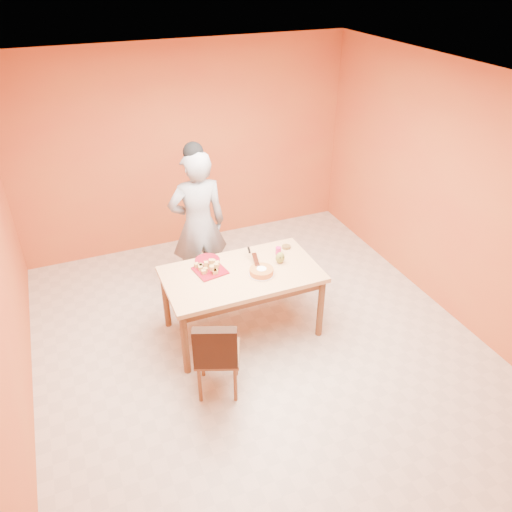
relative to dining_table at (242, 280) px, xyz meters
name	(u,v)px	position (x,y,z in m)	size (l,w,h in m)	color
floor	(259,345)	(0.07, -0.30, -0.67)	(5.00, 5.00, 0.00)	beige
ceiling	(260,84)	(0.07, -0.30, 2.03)	(5.00, 5.00, 0.00)	white
wall_back	(186,149)	(0.07, 2.20, 0.68)	(4.50, 4.50, 0.00)	#CA662E
wall_right	(453,195)	(2.32, -0.30, 0.68)	(5.00, 5.00, 0.00)	#CA662E
dining_table	(242,280)	(0.00, 0.00, 0.00)	(1.60, 0.90, 0.76)	tan
dining_chair	(218,353)	(-0.52, -0.73, -0.21)	(0.54, 0.59, 0.88)	brown
pastry_pile	(210,266)	(-0.29, 0.14, 0.16)	(0.27, 0.27, 0.09)	tan
person	(198,225)	(-0.18, 0.90, 0.24)	(0.66, 0.43, 1.81)	gray
pastry_platter	(210,271)	(-0.29, 0.14, 0.10)	(0.30, 0.30, 0.02)	maroon
red_dinner_plate	(207,260)	(-0.26, 0.35, 0.10)	(0.27, 0.27, 0.02)	maroon
white_cake_plate	(262,274)	(0.18, -0.11, 0.10)	(0.26, 0.26, 0.01)	white
sponge_cake	(262,271)	(0.18, -0.11, 0.13)	(0.25, 0.25, 0.06)	#CA7434
cake_server	(256,259)	(0.19, 0.07, 0.17)	(0.05, 0.27, 0.01)	white
egg_ornament	(280,258)	(0.44, 0.02, 0.16)	(0.10, 0.08, 0.13)	olive
magenta_glass	(278,251)	(0.50, 0.18, 0.14)	(0.06, 0.06, 0.09)	#BF1C60
checker_tin	(286,247)	(0.64, 0.27, 0.11)	(0.10, 0.10, 0.03)	#3A240F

